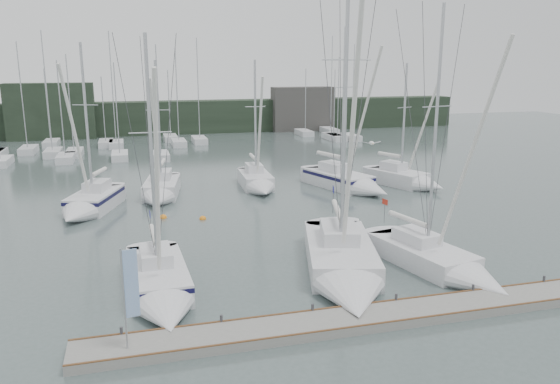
{
  "coord_description": "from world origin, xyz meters",
  "views": [
    {
      "loc": [
        -9.17,
        -24.75,
        10.92
      ],
      "look_at": [
        -0.97,
        5.0,
        3.55
      ],
      "focal_mm": 35.0,
      "sensor_mm": 36.0,
      "label": 1
    }
  ],
  "objects_px": {
    "sailboat_near_center": "(345,271)",
    "sailboat_mid_d": "(351,183)",
    "buoy_c": "(163,218)",
    "sailboat_near_right": "(447,266)",
    "buoy_a": "(203,219)",
    "sailboat_near_left": "(161,289)",
    "sailboat_mid_a": "(88,205)",
    "sailboat_mid_c": "(258,183)",
    "sailboat_mid_e": "(410,180)",
    "sailboat_mid_b": "(160,192)",
    "dock_banner": "(129,289)"
  },
  "relations": [
    {
      "from": "sailboat_mid_d",
      "to": "sailboat_mid_e",
      "type": "height_order",
      "value": "sailboat_mid_d"
    },
    {
      "from": "sailboat_near_left",
      "to": "sailboat_mid_c",
      "type": "bearing_deg",
      "value": 63.47
    },
    {
      "from": "sailboat_near_center",
      "to": "sailboat_near_right",
      "type": "relative_size",
      "value": 1.27
    },
    {
      "from": "sailboat_mid_b",
      "to": "sailboat_mid_a",
      "type": "bearing_deg",
      "value": -140.88
    },
    {
      "from": "sailboat_near_left",
      "to": "dock_banner",
      "type": "height_order",
      "value": "sailboat_near_left"
    },
    {
      "from": "sailboat_near_left",
      "to": "buoy_a",
      "type": "bearing_deg",
      "value": 72.34
    },
    {
      "from": "sailboat_mid_a",
      "to": "sailboat_mid_e",
      "type": "bearing_deg",
      "value": 22.09
    },
    {
      "from": "buoy_c",
      "to": "dock_banner",
      "type": "xyz_separation_m",
      "value": [
        -2.31,
        -19.01,
        2.76
      ]
    },
    {
      "from": "sailboat_mid_a",
      "to": "sailboat_mid_e",
      "type": "distance_m",
      "value": 27.26
    },
    {
      "from": "sailboat_mid_d",
      "to": "buoy_c",
      "type": "bearing_deg",
      "value": 176.4
    },
    {
      "from": "sailboat_near_left",
      "to": "sailboat_mid_e",
      "type": "bearing_deg",
      "value": 36.75
    },
    {
      "from": "sailboat_near_right",
      "to": "sailboat_mid_b",
      "type": "xyz_separation_m",
      "value": [
        -13.54,
        20.66,
        0.07
      ]
    },
    {
      "from": "sailboat_near_center",
      "to": "sailboat_near_right",
      "type": "xyz_separation_m",
      "value": [
        5.51,
        -0.51,
        -0.09
      ]
    },
    {
      "from": "sailboat_mid_c",
      "to": "sailboat_mid_b",
      "type": "bearing_deg",
      "value": -169.8
    },
    {
      "from": "sailboat_near_left",
      "to": "sailboat_mid_d",
      "type": "distance_m",
      "value": 25.48
    },
    {
      "from": "sailboat_near_right",
      "to": "buoy_c",
      "type": "distance_m",
      "value": 20.27
    },
    {
      "from": "sailboat_mid_c",
      "to": "buoy_c",
      "type": "xyz_separation_m",
      "value": [
        -8.61,
        -6.82,
        -0.59
      ]
    },
    {
      "from": "sailboat_mid_e",
      "to": "buoy_c",
      "type": "distance_m",
      "value": 22.4
    },
    {
      "from": "sailboat_mid_e",
      "to": "dock_banner",
      "type": "relative_size",
      "value": 2.93
    },
    {
      "from": "sailboat_near_right",
      "to": "buoy_a",
      "type": "xyz_separation_m",
      "value": [
        -10.96,
        13.91,
        -0.53
      ]
    },
    {
      "from": "buoy_c",
      "to": "dock_banner",
      "type": "relative_size",
      "value": 0.14
    },
    {
      "from": "sailboat_mid_c",
      "to": "dock_banner",
      "type": "bearing_deg",
      "value": -110.22
    },
    {
      "from": "sailboat_near_center",
      "to": "sailboat_near_left",
      "type": "bearing_deg",
      "value": -166.67
    },
    {
      "from": "buoy_c",
      "to": "sailboat_mid_a",
      "type": "bearing_deg",
      "value": 152.9
    },
    {
      "from": "sailboat_mid_a",
      "to": "sailboat_near_left",
      "type": "bearing_deg",
      "value": -56.99
    },
    {
      "from": "sailboat_near_center",
      "to": "sailboat_mid_d",
      "type": "distance_m",
      "value": 20.69
    },
    {
      "from": "sailboat_near_right",
      "to": "buoy_a",
      "type": "bearing_deg",
      "value": 115.75
    },
    {
      "from": "sailboat_mid_a",
      "to": "buoy_a",
      "type": "xyz_separation_m",
      "value": [
        7.94,
        -3.72,
        -0.66
      ]
    },
    {
      "from": "sailboat_near_center",
      "to": "sailboat_mid_a",
      "type": "relative_size",
      "value": 1.43
    },
    {
      "from": "sailboat_mid_c",
      "to": "sailboat_mid_d",
      "type": "distance_m",
      "value": 8.08
    },
    {
      "from": "buoy_a",
      "to": "buoy_c",
      "type": "xyz_separation_m",
      "value": [
        -2.71,
        1.04,
        0.0
      ]
    },
    {
      "from": "sailboat_near_center",
      "to": "sailboat_mid_d",
      "type": "xyz_separation_m",
      "value": [
        8.2,
        18.99,
        0.06
      ]
    },
    {
      "from": "sailboat_mid_a",
      "to": "sailboat_mid_c",
      "type": "relative_size",
      "value": 1.11
    },
    {
      "from": "sailboat_mid_d",
      "to": "sailboat_mid_e",
      "type": "xyz_separation_m",
      "value": [
        5.62,
        -0.29,
        -0.07
      ]
    },
    {
      "from": "sailboat_near_left",
      "to": "sailboat_mid_d",
      "type": "relative_size",
      "value": 0.89
    },
    {
      "from": "sailboat_mid_b",
      "to": "buoy_c",
      "type": "height_order",
      "value": "sailboat_mid_b"
    },
    {
      "from": "sailboat_mid_d",
      "to": "buoy_c",
      "type": "xyz_separation_m",
      "value": [
        -16.37,
        -4.55,
        -0.68
      ]
    },
    {
      "from": "sailboat_mid_c",
      "to": "buoy_a",
      "type": "bearing_deg",
      "value": -124.18
    },
    {
      "from": "sailboat_near_right",
      "to": "buoy_c",
      "type": "relative_size",
      "value": 26.81
    },
    {
      "from": "sailboat_near_left",
      "to": "sailboat_mid_b",
      "type": "relative_size",
      "value": 1.1
    },
    {
      "from": "sailboat_near_right",
      "to": "sailboat_mid_a",
      "type": "xyz_separation_m",
      "value": [
        -18.91,
        17.64,
        0.13
      ]
    },
    {
      "from": "sailboat_mid_b",
      "to": "sailboat_mid_d",
      "type": "xyz_separation_m",
      "value": [
        16.23,
        -1.16,
        0.08
      ]
    },
    {
      "from": "sailboat_near_left",
      "to": "sailboat_near_right",
      "type": "xyz_separation_m",
      "value": [
        14.64,
        -0.82,
        -0.03
      ]
    },
    {
      "from": "sailboat_mid_c",
      "to": "dock_banner",
      "type": "height_order",
      "value": "sailboat_mid_c"
    },
    {
      "from": "sailboat_near_right",
      "to": "buoy_a",
      "type": "relative_size",
      "value": 29.93
    },
    {
      "from": "sailboat_near_center",
      "to": "sailboat_mid_a",
      "type": "height_order",
      "value": "sailboat_near_center"
    },
    {
      "from": "sailboat_mid_c",
      "to": "sailboat_mid_d",
      "type": "relative_size",
      "value": 0.81
    },
    {
      "from": "sailboat_mid_d",
      "to": "sailboat_near_left",
      "type": "bearing_deg",
      "value": -151.98
    },
    {
      "from": "buoy_c",
      "to": "sailboat_near_right",
      "type": "bearing_deg",
      "value": -47.57
    },
    {
      "from": "sailboat_mid_c",
      "to": "sailboat_mid_d",
      "type": "xyz_separation_m",
      "value": [
        7.76,
        -2.27,
        0.08
      ]
    }
  ]
}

